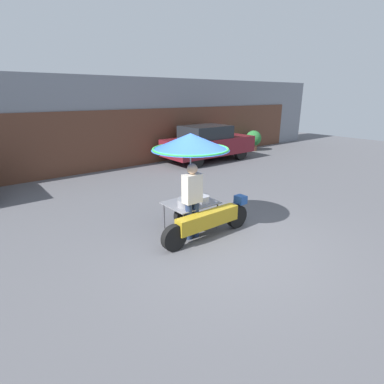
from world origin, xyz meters
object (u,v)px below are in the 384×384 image
vendor_motorcycle_cart (193,159)px  parked_car (208,143)px  vendor_person (192,198)px  potted_plant (253,139)px

vendor_motorcycle_cart → parked_car: 7.38m
vendor_person → potted_plant: size_ratio=1.50×
parked_car → vendor_motorcycle_cart: bearing=-133.7°
vendor_motorcycle_cart → vendor_person: bearing=-131.4°
potted_plant → parked_car: bearing=-172.3°
potted_plant → vendor_motorcycle_cart: bearing=-146.3°
vendor_motorcycle_cart → parked_car: size_ratio=0.53×
vendor_motorcycle_cart → parked_car: (5.06, 5.31, -0.78)m
vendor_motorcycle_cart → potted_plant: 10.51m
vendor_motorcycle_cart → vendor_person: (-0.25, -0.29, -0.71)m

